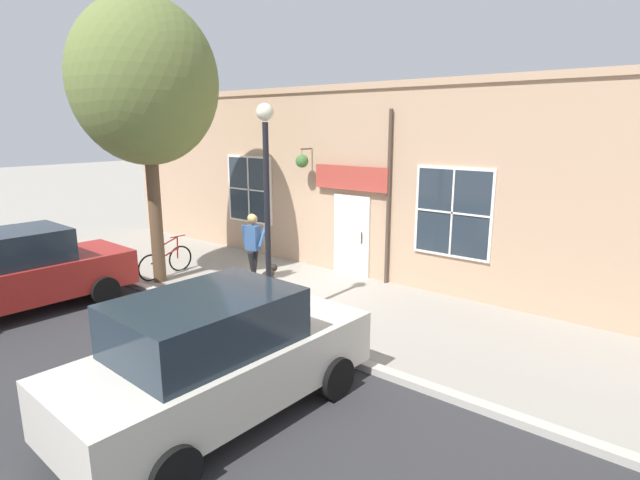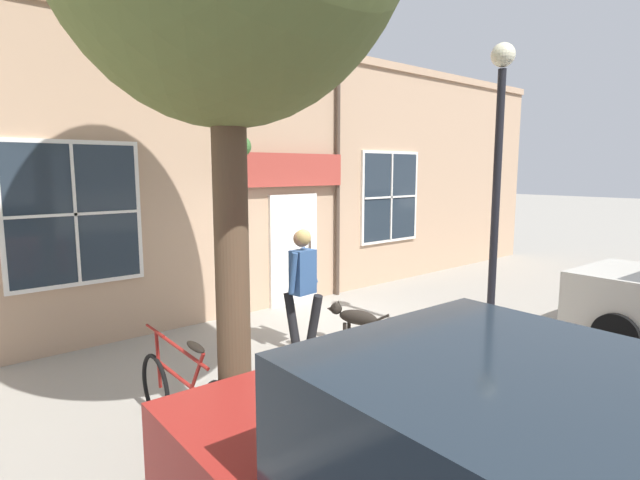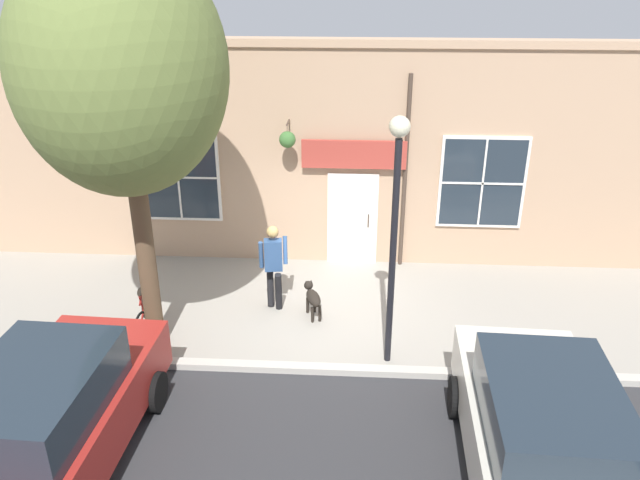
% 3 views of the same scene
% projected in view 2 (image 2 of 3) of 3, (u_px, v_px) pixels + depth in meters
% --- Properties ---
extents(ground_plane, '(90.00, 90.00, 0.00)m').
position_uv_depth(ground_plane, '(352.00, 338.00, 7.62)').
color(ground_plane, gray).
extents(storefront_facade, '(0.95, 18.00, 4.85)m').
position_uv_depth(storefront_facade, '(263.00, 177.00, 9.04)').
color(storefront_facade, tan).
rests_on(storefront_facade, ground_plane).
extents(pedestrian_walking, '(0.57, 0.55, 1.75)m').
position_uv_depth(pedestrian_walking, '(303.00, 278.00, 6.92)').
color(pedestrian_walking, black).
rests_on(pedestrian_walking, ground_plane).
extents(dog_on_leash, '(0.97, 0.43, 0.61)m').
position_uv_depth(dog_on_leash, '(354.00, 317.00, 7.32)').
color(dog_on_leash, black).
rests_on(dog_on_leash, ground_plane).
extents(leaning_bicycle, '(1.73, 0.26, 1.01)m').
position_uv_depth(leaning_bicycle, '(186.00, 397.00, 4.81)').
color(leaning_bicycle, black).
rests_on(leaning_bicycle, ground_plane).
extents(street_lamp, '(0.32, 0.32, 4.24)m').
position_uv_depth(street_lamp, '(498.00, 150.00, 6.85)').
color(street_lamp, black).
rests_on(street_lamp, ground_plane).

